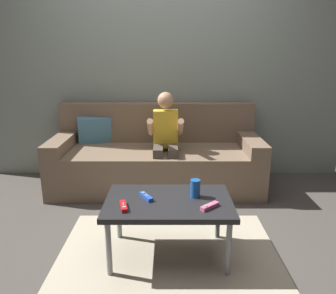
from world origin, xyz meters
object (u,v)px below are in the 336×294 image
(game_remote_pink_center, at_px, (211,206))
(soda_can, at_px, (196,188))
(person_seated_on_couch, at_px, (167,138))
(game_remote_red_far_corner, at_px, (125,206))
(game_remote_blue_near_edge, at_px, (147,196))
(coffee_table, at_px, (170,206))
(couch, at_px, (157,159))

(game_remote_pink_center, relative_size, soda_can, 1.06)
(person_seated_on_couch, distance_m, game_remote_red_far_corner, 1.21)
(game_remote_blue_near_edge, distance_m, game_remote_pink_center, 0.43)
(coffee_table, bearing_deg, soda_can, 15.59)
(soda_can, bearing_deg, coffee_table, -164.41)
(couch, xyz_separation_m, soda_can, (0.31, -1.19, 0.18))
(game_remote_pink_center, bearing_deg, couch, 105.98)
(couch, bearing_deg, game_remote_blue_near_edge, -90.94)
(couch, distance_m, game_remote_red_far_corner, 1.37)
(person_seated_on_couch, bearing_deg, couch, 119.58)
(game_remote_red_far_corner, xyz_separation_m, soda_can, (0.46, 0.17, 0.05))
(couch, bearing_deg, soda_can, -75.40)
(coffee_table, distance_m, game_remote_blue_near_edge, 0.16)
(coffee_table, xyz_separation_m, game_remote_blue_near_edge, (-0.15, 0.03, 0.05))
(game_remote_blue_near_edge, xyz_separation_m, soda_can, (0.33, 0.02, 0.05))
(coffee_table, bearing_deg, game_remote_pink_center, -24.18)
(game_remote_blue_near_edge, distance_m, game_remote_red_far_corner, 0.19)
(couch, xyz_separation_m, coffee_table, (0.13, -1.24, 0.08))
(game_remote_red_far_corner, bearing_deg, soda_can, 19.92)
(person_seated_on_couch, xyz_separation_m, soda_can, (0.21, -1.01, -0.09))
(game_remote_blue_near_edge, relative_size, game_remote_red_far_corner, 0.96)
(coffee_table, relative_size, game_remote_red_far_corner, 5.80)
(person_seated_on_couch, distance_m, game_remote_pink_center, 1.21)
(couch, distance_m, soda_can, 1.24)
(couch, relative_size, game_remote_red_far_corner, 14.40)
(soda_can, bearing_deg, person_seated_on_couch, 101.55)
(couch, xyz_separation_m, person_seated_on_couch, (0.10, -0.18, 0.28))
(soda_can, bearing_deg, game_remote_blue_near_edge, -176.00)
(game_remote_blue_near_edge, distance_m, soda_can, 0.33)
(game_remote_pink_center, xyz_separation_m, game_remote_red_far_corner, (-0.54, -0.00, 0.00))
(game_remote_pink_center, xyz_separation_m, soda_can, (-0.08, 0.17, 0.05))
(person_seated_on_couch, relative_size, game_remote_blue_near_edge, 7.19)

